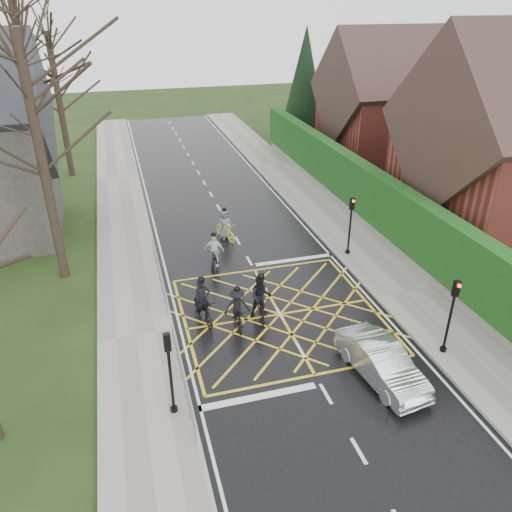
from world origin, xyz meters
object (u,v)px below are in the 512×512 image
cyclist_back (261,301)px  car (382,362)px  cyclist_mid (238,311)px  cyclist_rear (203,306)px  cyclist_front (214,254)px  cyclist_lead (225,228)px

cyclist_back → car: 5.65m
cyclist_mid → car: cyclist_mid is taller
cyclist_rear → cyclist_mid: bearing=-41.1°
cyclist_back → cyclist_front: bearing=113.3°
cyclist_rear → car: cyclist_rear is taller
cyclist_back → cyclist_lead: 7.90m
cyclist_lead → car: bearing=-96.5°
cyclist_front → car: 10.46m
cyclist_rear → cyclist_back: bearing=-21.1°
cyclist_front → cyclist_lead: size_ratio=0.96×
cyclist_rear → cyclist_lead: size_ratio=1.09×
cyclist_back → cyclist_mid: 1.14m
cyclist_front → car: (3.98, -9.67, -0.02)m
cyclist_mid → cyclist_lead: size_ratio=0.96×
cyclist_lead → car: size_ratio=0.49×
cyclist_mid → car: size_ratio=0.48×
cyclist_front → cyclist_lead: cyclist_front is taller
cyclist_mid → car: (4.08, -4.48, 0.00)m
cyclist_rear → cyclist_front: size_ratio=1.14×
cyclist_rear → cyclist_back: 2.43m
cyclist_front → cyclist_lead: (1.22, 3.01, -0.05)m
cyclist_lead → car: cyclist_lead is taller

